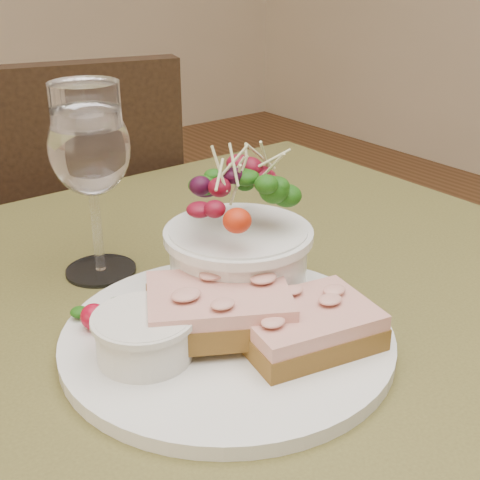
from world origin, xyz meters
TOP-DOWN VIEW (x-y plane):
  - cafe_table at (0.00, 0.00)m, footprint 0.80×0.80m
  - chair_far at (0.06, 0.66)m, footprint 0.52×0.52m
  - dinner_plate at (-0.04, -0.03)m, footprint 0.27×0.27m
  - sandwich_front at (0.00, -0.08)m, footprint 0.12×0.10m
  - sandwich_back at (-0.04, -0.02)m, footprint 0.14×0.13m
  - ramekin at (-0.11, -0.02)m, footprint 0.07×0.07m
  - salad_bowl at (0.01, 0.02)m, footprint 0.12×0.12m
  - garnish at (-0.11, 0.05)m, footprint 0.05×0.04m
  - wine_glass at (-0.06, 0.16)m, footprint 0.08×0.08m

SIDE VIEW (x-z plane):
  - chair_far at x=0.06m, z-range -0.16..0.74m
  - cafe_table at x=0.00m, z-range 0.27..1.02m
  - dinner_plate at x=-0.04m, z-range 0.75..0.76m
  - garnish at x=-0.11m, z-range 0.76..0.78m
  - sandwich_front at x=0.00m, z-range 0.76..0.79m
  - ramekin at x=-0.11m, z-range 0.76..0.80m
  - sandwich_back at x=-0.04m, z-range 0.77..0.80m
  - salad_bowl at x=0.01m, z-range 0.76..0.88m
  - wine_glass at x=-0.06m, z-range 0.79..0.96m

